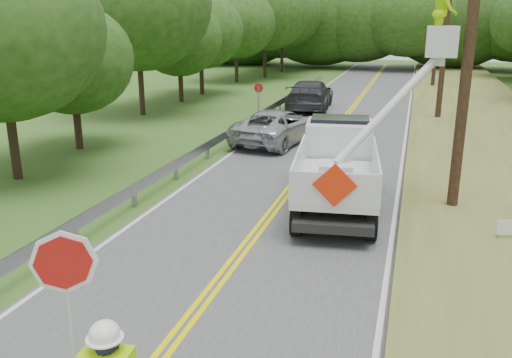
# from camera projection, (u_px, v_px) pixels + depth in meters

# --- Properties ---
(road) EXTENTS (7.20, 96.00, 0.03)m
(road) POSITION_uv_depth(u_px,v_px,m) (312.00, 160.00, 21.56)
(road) COLOR #454547
(road) RESTS_ON ground
(guardrail) EXTENTS (0.18, 48.00, 0.77)m
(guardrail) POSITION_uv_depth(u_px,v_px,m) (225.00, 136.00, 23.32)
(guardrail) COLOR gray
(guardrail) RESTS_ON ground
(utility_poles) EXTENTS (1.60, 43.30, 10.00)m
(utility_poles) POSITION_uv_depth(u_px,v_px,m) (454.00, 23.00, 21.47)
(utility_poles) COLOR black
(utility_poles) RESTS_ON ground
(tall_grass_verge) EXTENTS (7.00, 96.00, 0.30)m
(tall_grass_verge) POSITION_uv_depth(u_px,v_px,m) (505.00, 170.00, 19.60)
(tall_grass_verge) COLOR #545F2D
(tall_grass_verge) RESTS_ON ground
(treeline_left) EXTENTS (9.81, 55.59, 9.90)m
(treeline_left) POSITION_uv_depth(u_px,v_px,m) (206.00, 18.00, 37.29)
(treeline_left) COLOR #332319
(treeline_left) RESTS_ON ground
(treeline_horizon) EXTENTS (57.54, 15.64, 12.05)m
(treeline_horizon) POSITION_uv_depth(u_px,v_px,m) (391.00, 18.00, 58.71)
(treeline_horizon) COLOR #1C440E
(treeline_horizon) RESTS_ON ground
(bucket_truck) EXTENTS (4.45, 6.70, 6.43)m
(bucket_truck) POSITION_uv_depth(u_px,v_px,m) (345.00, 152.00, 16.57)
(bucket_truck) COLOR black
(bucket_truck) RESTS_ON road
(suv_silver) EXTENTS (3.47, 5.85, 1.52)m
(suv_silver) POSITION_uv_depth(u_px,v_px,m) (277.00, 126.00, 24.27)
(suv_silver) COLOR #B1B2B9
(suv_silver) RESTS_ON road
(suv_darkgrey) EXTENTS (2.94, 6.30, 1.78)m
(suv_darkgrey) POSITION_uv_depth(u_px,v_px,m) (310.00, 95.00, 33.26)
(suv_darkgrey) COLOR #34353B
(suv_darkgrey) RESTS_ON road
(stop_sign_permanent) EXTENTS (0.48, 0.09, 2.28)m
(stop_sign_permanent) POSITION_uv_depth(u_px,v_px,m) (258.00, 99.00, 27.54)
(stop_sign_permanent) COLOR gray
(stop_sign_permanent) RESTS_ON ground
(yard_sign) EXTENTS (0.51, 0.18, 0.76)m
(yard_sign) POSITION_uv_depth(u_px,v_px,m) (507.00, 228.00, 13.09)
(yard_sign) COLOR white
(yard_sign) RESTS_ON ground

